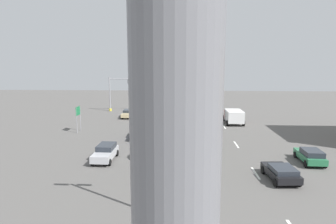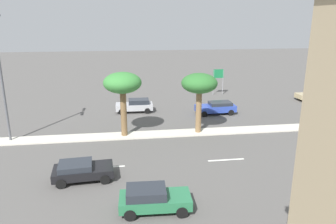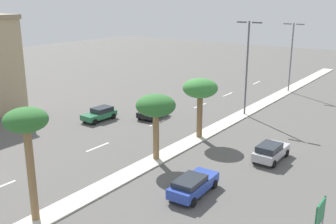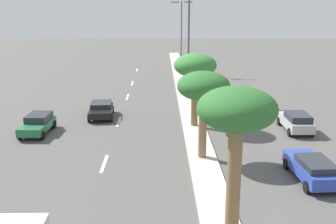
{
  "view_description": "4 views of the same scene",
  "coord_description": "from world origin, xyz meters",
  "px_view_note": "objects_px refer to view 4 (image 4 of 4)",
  "views": [
    {
      "loc": [
        0.19,
        55.87,
        9.17
      ],
      "look_at": [
        2.01,
        21.35,
        3.53
      ],
      "focal_mm": 30.39,
      "sensor_mm": 36.0,
      "label": 1
    },
    {
      "loc": [
        -27.54,
        30.57,
        10.29
      ],
      "look_at": [
        -0.78,
        26.84,
        2.37
      ],
      "focal_mm": 34.33,
      "sensor_mm": 36.0,
      "label": 2
    },
    {
      "loc": [
        18.61,
        -0.38,
        12.92
      ],
      "look_at": [
        -2.5,
        29.04,
        2.56
      ],
      "focal_mm": 42.18,
      "sensor_mm": 36.0,
      "label": 3
    },
    {
      "loc": [
        -2.63,
        0.19,
        9.59
      ],
      "look_at": [
        -2.13,
        27.07,
        2.21
      ],
      "focal_mm": 42.75,
      "sensor_mm": 36.0,
      "label": 4
    }
  ],
  "objects_px": {
    "sedan_black_inboard": "(101,109)",
    "sedan_blue_trailing": "(312,168)",
    "palm_tree_outboard": "(236,122)",
    "palm_tree_front": "(195,67)",
    "sedan_silver_right": "(296,121)",
    "street_lamp_trailing": "(189,37)",
    "sedan_green_near": "(38,124)",
    "palm_tree_leading": "(204,88)",
    "street_lamp_rear": "(181,31)"
  },
  "relations": [
    {
      "from": "palm_tree_leading",
      "to": "street_lamp_trailing",
      "type": "bearing_deg",
      "value": 89.27
    },
    {
      "from": "palm_tree_front",
      "to": "sedan_silver_right",
      "type": "bearing_deg",
      "value": -9.63
    },
    {
      "from": "sedan_black_inboard",
      "to": "sedan_silver_right",
      "type": "relative_size",
      "value": 0.96
    },
    {
      "from": "palm_tree_outboard",
      "to": "sedan_green_near",
      "type": "height_order",
      "value": "palm_tree_outboard"
    },
    {
      "from": "palm_tree_front",
      "to": "sedan_black_inboard",
      "type": "bearing_deg",
      "value": 159.91
    },
    {
      "from": "street_lamp_trailing",
      "to": "sedan_green_near",
      "type": "bearing_deg",
      "value": -137.09
    },
    {
      "from": "sedan_green_near",
      "to": "sedan_black_inboard",
      "type": "bearing_deg",
      "value": 45.89
    },
    {
      "from": "palm_tree_outboard",
      "to": "street_lamp_trailing",
      "type": "bearing_deg",
      "value": 89.12
    },
    {
      "from": "sedan_black_inboard",
      "to": "sedan_blue_trailing",
      "type": "xyz_separation_m",
      "value": [
        13.49,
        -13.04,
        0.07
      ]
    },
    {
      "from": "street_lamp_trailing",
      "to": "palm_tree_outboard",
      "type": "bearing_deg",
      "value": -90.88
    },
    {
      "from": "sedan_silver_right",
      "to": "palm_tree_leading",
      "type": "bearing_deg",
      "value": -144.76
    },
    {
      "from": "palm_tree_front",
      "to": "street_lamp_rear",
      "type": "xyz_separation_m",
      "value": [
        0.18,
        24.56,
        1.01
      ]
    },
    {
      "from": "street_lamp_trailing",
      "to": "sedan_silver_right",
      "type": "xyz_separation_m",
      "value": [
        7.56,
        -11.14,
        -5.46
      ]
    },
    {
      "from": "palm_tree_outboard",
      "to": "palm_tree_front",
      "type": "relative_size",
      "value": 1.22
    },
    {
      "from": "palm_tree_leading",
      "to": "sedan_green_near",
      "type": "xyz_separation_m",
      "value": [
        -11.92,
        5.35,
        -3.82
      ]
    },
    {
      "from": "palm_tree_outboard",
      "to": "street_lamp_rear",
      "type": "distance_m",
      "value": 43.11
    },
    {
      "from": "palm_tree_leading",
      "to": "sedan_blue_trailing",
      "type": "xyz_separation_m",
      "value": [
        5.75,
        -3.39,
        -3.82
      ]
    },
    {
      "from": "palm_tree_front",
      "to": "sedan_green_near",
      "type": "distance_m",
      "value": 12.72
    },
    {
      "from": "palm_tree_outboard",
      "to": "palm_tree_leading",
      "type": "height_order",
      "value": "palm_tree_outboard"
    },
    {
      "from": "sedan_green_near",
      "to": "sedan_blue_trailing",
      "type": "bearing_deg",
      "value": -26.32
    },
    {
      "from": "palm_tree_outboard",
      "to": "sedan_silver_right",
      "type": "bearing_deg",
      "value": 65.11
    },
    {
      "from": "street_lamp_rear",
      "to": "sedan_silver_right",
      "type": "xyz_separation_m",
      "value": [
        7.53,
        -25.87,
        -5.0
      ]
    },
    {
      "from": "sedan_green_near",
      "to": "sedan_black_inboard",
      "type": "height_order",
      "value": "sedan_green_near"
    },
    {
      "from": "street_lamp_rear",
      "to": "sedan_green_near",
      "type": "relative_size",
      "value": 2.41
    },
    {
      "from": "street_lamp_trailing",
      "to": "sedan_black_inboard",
      "type": "relative_size",
      "value": 2.64
    },
    {
      "from": "palm_tree_leading",
      "to": "street_lamp_trailing",
      "type": "height_order",
      "value": "street_lamp_trailing"
    },
    {
      "from": "street_lamp_rear",
      "to": "sedan_silver_right",
      "type": "bearing_deg",
      "value": -73.77
    },
    {
      "from": "sedan_black_inboard",
      "to": "sedan_blue_trailing",
      "type": "bearing_deg",
      "value": -44.03
    },
    {
      "from": "palm_tree_front",
      "to": "street_lamp_trailing",
      "type": "xyz_separation_m",
      "value": [
        0.16,
        9.83,
        1.47
      ]
    },
    {
      "from": "sedan_blue_trailing",
      "to": "sedan_silver_right",
      "type": "bearing_deg",
      "value": 77.17
    },
    {
      "from": "sedan_black_inboard",
      "to": "street_lamp_trailing",
      "type": "bearing_deg",
      "value": 41.23
    },
    {
      "from": "sedan_green_near",
      "to": "sedan_blue_trailing",
      "type": "height_order",
      "value": "sedan_green_near"
    },
    {
      "from": "street_lamp_trailing",
      "to": "sedan_silver_right",
      "type": "bearing_deg",
      "value": -55.84
    },
    {
      "from": "palm_tree_leading",
      "to": "street_lamp_rear",
      "type": "bearing_deg",
      "value": 89.56
    },
    {
      "from": "palm_tree_leading",
      "to": "palm_tree_outboard",
      "type": "bearing_deg",
      "value": -91.09
    },
    {
      "from": "palm_tree_outboard",
      "to": "sedan_black_inboard",
      "type": "relative_size",
      "value": 1.75
    },
    {
      "from": "street_lamp_trailing",
      "to": "sedan_silver_right",
      "type": "relative_size",
      "value": 2.54
    },
    {
      "from": "street_lamp_trailing",
      "to": "sedan_green_near",
      "type": "distance_m",
      "value": 17.46
    },
    {
      "from": "palm_tree_leading",
      "to": "sedan_black_inboard",
      "type": "xyz_separation_m",
      "value": [
        -7.75,
        9.65,
        -3.88
      ]
    },
    {
      "from": "street_lamp_trailing",
      "to": "palm_tree_front",
      "type": "bearing_deg",
      "value": -90.92
    },
    {
      "from": "street_lamp_trailing",
      "to": "street_lamp_rear",
      "type": "height_order",
      "value": "street_lamp_trailing"
    },
    {
      "from": "palm_tree_outboard",
      "to": "sedan_green_near",
      "type": "bearing_deg",
      "value": 124.39
    },
    {
      "from": "street_lamp_rear",
      "to": "sedan_green_near",
      "type": "xyz_separation_m",
      "value": [
        -12.16,
        -26.01,
        -5.04
      ]
    },
    {
      "from": "sedan_black_inboard",
      "to": "palm_tree_leading",
      "type": "bearing_deg",
      "value": -51.24
    },
    {
      "from": "palm_tree_front",
      "to": "sedan_blue_trailing",
      "type": "height_order",
      "value": "palm_tree_front"
    },
    {
      "from": "sedan_blue_trailing",
      "to": "street_lamp_rear",
      "type": "bearing_deg",
      "value": 99.01
    },
    {
      "from": "palm_tree_front",
      "to": "palm_tree_outboard",
      "type": "bearing_deg",
      "value": -90.86
    },
    {
      "from": "palm_tree_outboard",
      "to": "sedan_silver_right",
      "type": "relative_size",
      "value": 1.68
    },
    {
      "from": "palm_tree_front",
      "to": "sedan_green_near",
      "type": "relative_size",
      "value": 1.43
    },
    {
      "from": "sedan_blue_trailing",
      "to": "sedan_black_inboard",
      "type": "bearing_deg",
      "value": 135.97
    }
  ]
}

